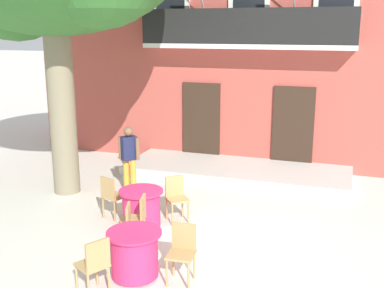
# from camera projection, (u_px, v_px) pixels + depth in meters

# --- Properties ---
(ground_plane) EXTENTS (120.00, 120.00, 0.00)m
(ground_plane) POSITION_uv_depth(u_px,v_px,m) (211.00, 240.00, 8.74)
(ground_plane) COLOR silver
(building_facade) EXTENTS (13.00, 5.09, 7.50)m
(building_facade) POSITION_uv_depth(u_px,v_px,m) (262.00, 30.00, 14.41)
(building_facade) COLOR #B24C42
(building_facade) RESTS_ON ground
(entrance_step_platform) EXTENTS (5.83, 2.07, 0.25)m
(entrance_step_platform) POSITION_uv_depth(u_px,v_px,m) (236.00, 171.00, 12.51)
(entrance_step_platform) COLOR silver
(entrance_step_platform) RESTS_ON ground
(cafe_table_near_tree) EXTENTS (0.86, 0.86, 0.76)m
(cafe_table_near_tree) POSITION_uv_depth(u_px,v_px,m) (135.00, 254.00, 7.37)
(cafe_table_near_tree) COLOR #E52D66
(cafe_table_near_tree) RESTS_ON ground
(cafe_chair_near_tree_0) EXTENTS (0.51, 0.51, 0.91)m
(cafe_chair_near_tree_0) POSITION_uv_depth(u_px,v_px,m) (135.00, 226.00, 8.07)
(cafe_chair_near_tree_0) COLOR tan
(cafe_chair_near_tree_0) RESTS_ON ground
(cafe_chair_near_tree_1) EXTENTS (0.54, 0.54, 0.91)m
(cafe_chair_near_tree_1) POSITION_uv_depth(u_px,v_px,m) (95.00, 263.00, 6.80)
(cafe_chair_near_tree_1) COLOR tan
(cafe_chair_near_tree_1) RESTS_ON ground
(cafe_chair_near_tree_2) EXTENTS (0.43, 0.43, 0.91)m
(cafe_chair_near_tree_2) POSITION_uv_depth(u_px,v_px,m) (182.00, 249.00, 7.23)
(cafe_chair_near_tree_2) COLOR tan
(cafe_chair_near_tree_2) RESTS_ON ground
(cafe_table_middle) EXTENTS (0.86, 0.86, 0.76)m
(cafe_table_middle) POSITION_uv_depth(u_px,v_px,m) (141.00, 208.00, 9.23)
(cafe_table_middle) COLOR #E52D66
(cafe_table_middle) RESTS_ON ground
(cafe_chair_middle_0) EXTENTS (0.56, 0.56, 0.91)m
(cafe_chair_middle_0) POSITION_uv_depth(u_px,v_px,m) (176.00, 195.00, 9.53)
(cafe_chair_middle_0) COLOR tan
(cafe_chair_middle_0) RESTS_ON ground
(cafe_chair_middle_1) EXTENTS (0.51, 0.51, 0.91)m
(cafe_chair_middle_1) POSITION_uv_depth(u_px,v_px,m) (112.00, 194.00, 9.58)
(cafe_chair_middle_1) COLOR tan
(cafe_chair_middle_1) RESTS_ON ground
(cafe_chair_middle_2) EXTENTS (0.48, 0.48, 0.91)m
(cafe_chair_middle_2) POSITION_uv_depth(u_px,v_px,m) (137.00, 217.00, 8.46)
(cafe_chair_middle_2) COLOR tan
(cafe_chair_middle_2) RESTS_ON ground
(ground_planter_left) EXTENTS (0.42, 0.42, 0.58)m
(ground_planter_left) POSITION_uv_depth(u_px,v_px,m) (128.00, 152.00, 13.65)
(ground_planter_left) COLOR slate
(ground_planter_left) RESTS_ON ground
(pedestrian_mid_plaza) EXTENTS (0.53, 0.40, 1.59)m
(pedestrian_mid_plaza) POSITION_uv_depth(u_px,v_px,m) (129.00, 156.00, 11.07)
(pedestrian_mid_plaza) COLOR gold
(pedestrian_mid_plaza) RESTS_ON ground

